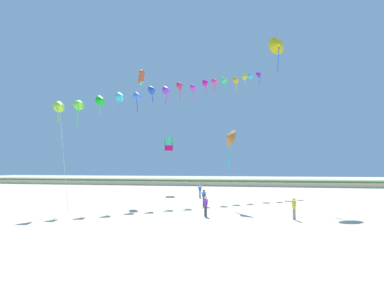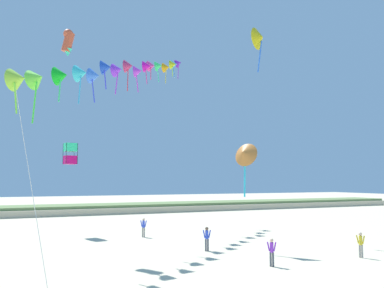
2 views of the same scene
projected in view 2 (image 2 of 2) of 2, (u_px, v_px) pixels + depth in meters
ground_plane at (250, 288)px, 19.15m from camera, size 240.00×240.00×0.00m
dune_ridge at (82, 209)px, 62.15m from camera, size 120.00×8.47×1.34m
person_near_left at (144, 226)px, 36.37m from camera, size 0.56×0.35×1.69m
person_near_right at (272, 250)px, 24.01m from camera, size 0.53×0.37×1.63m
person_mid_center at (361, 243)px, 26.71m from camera, size 0.35×0.55×1.66m
person_far_left at (207, 237)px, 29.23m from camera, size 0.58×0.33×1.71m
kite_banner_string at (134, 69)px, 36.00m from camera, size 20.76×28.22×20.84m
large_kite_low_lead at (259, 38)px, 38.75m from camera, size 2.28×1.82×4.44m
large_kite_mid_trail at (244, 154)px, 30.07m from camera, size 1.88×2.14×4.16m
large_kite_high_solo at (70, 154)px, 39.22m from camera, size 1.27×1.27×2.03m
large_kite_outer_drift at (68, 42)px, 31.93m from camera, size 1.25×1.11×2.17m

